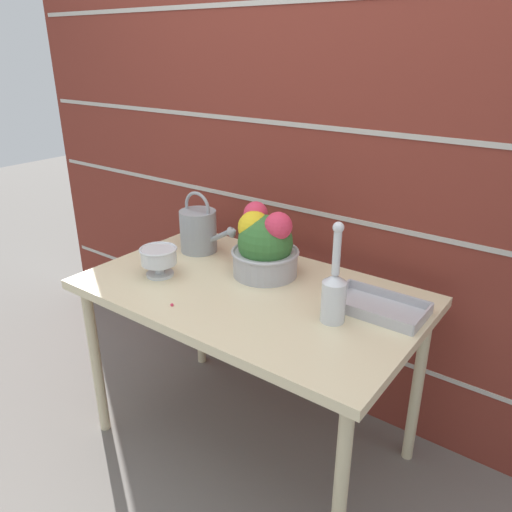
% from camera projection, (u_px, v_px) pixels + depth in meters
% --- Properties ---
extents(ground_plane, '(12.00, 12.00, 0.00)m').
position_uv_depth(ground_plane, '(251.00, 441.00, 2.16)').
color(ground_plane, slate).
extents(brick_wall, '(3.60, 0.08, 2.20)m').
position_uv_depth(brick_wall, '(321.00, 169.00, 2.10)').
color(brick_wall, maroon).
rests_on(brick_wall, ground_plane).
extents(patio_table, '(1.27, 0.76, 0.74)m').
position_uv_depth(patio_table, '(250.00, 305.00, 1.90)').
color(patio_table, beige).
rests_on(patio_table, ground_plane).
extents(watering_can, '(0.31, 0.16, 0.27)m').
position_uv_depth(watering_can, '(199.00, 230.00, 2.18)').
color(watering_can, '#93999E').
rests_on(watering_can, patio_table).
extents(crystal_pedestal_bowl, '(0.15, 0.15, 0.12)m').
position_uv_depth(crystal_pedestal_bowl, '(159.00, 258.00, 1.95)').
color(crystal_pedestal_bowl, silver).
rests_on(crystal_pedestal_bowl, patio_table).
extents(flower_planter, '(0.27, 0.27, 0.28)m').
position_uv_depth(flower_planter, '(264.00, 245.00, 1.95)').
color(flower_planter, '#ADADB2').
rests_on(flower_planter, patio_table).
extents(glass_decanter, '(0.08, 0.08, 0.35)m').
position_uv_depth(glass_decanter, '(334.00, 292.00, 1.61)').
color(glass_decanter, silver).
rests_on(glass_decanter, patio_table).
extents(wire_tray, '(0.32, 0.19, 0.04)m').
position_uv_depth(wire_tray, '(378.00, 308.00, 1.71)').
color(wire_tray, '#B7B7BC').
rests_on(wire_tray, patio_table).
extents(fallen_petal, '(0.01, 0.01, 0.01)m').
position_uv_depth(fallen_petal, '(172.00, 305.00, 1.75)').
color(fallen_petal, '#E03856').
rests_on(fallen_petal, patio_table).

